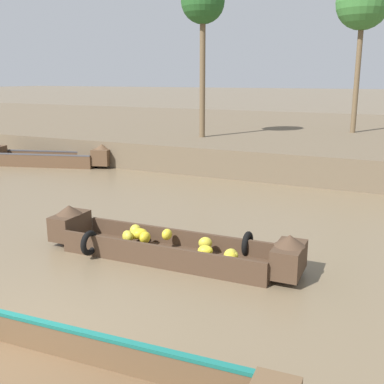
{
  "coord_description": "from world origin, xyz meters",
  "views": [
    {
      "loc": [
        4.78,
        -3.22,
        3.6
      ],
      "look_at": [
        0.18,
        6.37,
        0.98
      ],
      "focal_mm": 43.54,
      "sensor_mm": 36.0,
      "label": 1
    }
  ],
  "objects_px": {
    "viewer_boat": "(13,372)",
    "cargo_boat_upstream": "(48,158)",
    "banana_boat": "(169,245)",
    "palm_tree_near": "(363,4)",
    "palm_tree_mid": "(203,5)"
  },
  "relations": [
    {
      "from": "palm_tree_mid",
      "to": "viewer_boat",
      "type": "bearing_deg",
      "value": -73.6
    },
    {
      "from": "viewer_boat",
      "to": "banana_boat",
      "type": "bearing_deg",
      "value": 94.22
    },
    {
      "from": "banana_boat",
      "to": "viewer_boat",
      "type": "xyz_separation_m",
      "value": [
        0.33,
        -4.44,
        -0.02
      ]
    },
    {
      "from": "viewer_boat",
      "to": "palm_tree_mid",
      "type": "xyz_separation_m",
      "value": [
        -4.47,
        15.2,
        6.25
      ]
    },
    {
      "from": "banana_boat",
      "to": "palm_tree_mid",
      "type": "xyz_separation_m",
      "value": [
        -4.15,
        10.77,
        6.23
      ]
    },
    {
      "from": "cargo_boat_upstream",
      "to": "palm_tree_near",
      "type": "height_order",
      "value": "palm_tree_near"
    },
    {
      "from": "viewer_boat",
      "to": "cargo_boat_upstream",
      "type": "bearing_deg",
      "value": 130.91
    },
    {
      "from": "cargo_boat_upstream",
      "to": "banana_boat",
      "type": "bearing_deg",
      "value": -36.02
    },
    {
      "from": "banana_boat",
      "to": "palm_tree_mid",
      "type": "relative_size",
      "value": 0.84
    },
    {
      "from": "viewer_boat",
      "to": "cargo_boat_upstream",
      "type": "height_order",
      "value": "cargo_boat_upstream"
    },
    {
      "from": "viewer_boat",
      "to": "palm_tree_near",
      "type": "distance_m",
      "value": 20.93
    },
    {
      "from": "banana_boat",
      "to": "cargo_boat_upstream",
      "type": "relative_size",
      "value": 1.0
    },
    {
      "from": "viewer_boat",
      "to": "palm_tree_near",
      "type": "height_order",
      "value": "palm_tree_near"
    },
    {
      "from": "palm_tree_mid",
      "to": "cargo_boat_upstream",
      "type": "bearing_deg",
      "value": -144.24
    },
    {
      "from": "cargo_boat_upstream",
      "to": "palm_tree_near",
      "type": "distance_m",
      "value": 15.4
    }
  ]
}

